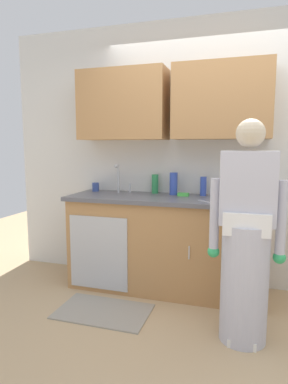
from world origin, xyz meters
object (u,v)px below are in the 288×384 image
at_px(person_at_sink, 246,250).
at_px(bottle_water_tall, 262,189).
at_px(sink, 117,196).
at_px(sponge, 183,194).
at_px(cup_by_sink, 96,187).
at_px(bottle_dish_liquid, 203,186).
at_px(bottle_soap, 174,184).
at_px(bottle_cleaner_spray, 155,184).
at_px(knife_on_counter, 208,202).

distance_m(person_at_sink, bottle_water_tall, 1.01).
bearing_deg(person_at_sink, bottle_water_tall, 82.14).
distance_m(sink, sponge, 0.68).
bearing_deg(cup_by_sink, bottle_dish_liquid, 0.52).
distance_m(person_at_sink, bottle_dish_liquid, 1.06).
bearing_deg(bottle_soap, bottle_dish_liquid, 3.12).
xyz_separation_m(person_at_sink, bottle_water_tall, (0.13, 0.95, 0.33)).
height_order(bottle_soap, bottle_dish_liquid, bottle_soap).
distance_m(bottle_water_tall, bottle_dish_liquid, 0.56).
bearing_deg(person_at_sink, bottle_soap, 129.41).
bearing_deg(sponge, sink, -171.60).
bearing_deg(bottle_cleaner_spray, bottle_dish_liquid, -4.05).
height_order(bottle_cleaner_spray, bottle_dish_liquid, bottle_cleaner_spray).
xyz_separation_m(sink, bottle_water_tall, (1.42, 0.22, 0.10)).
bearing_deg(cup_by_sink, person_at_sink, -29.07).
bearing_deg(bottle_water_tall, bottle_cleaner_spray, -179.60).
bearing_deg(bottle_soap, sponge, -28.42).
height_order(sink, bottle_dish_liquid, sink).
xyz_separation_m(bottle_soap, bottle_dish_liquid, (0.30, 0.02, -0.02)).
distance_m(bottle_water_tall, bottle_cleaner_spray, 1.07).
distance_m(bottle_dish_liquid, sponge, 0.22).
relative_size(bottle_water_tall, knife_on_counter, 0.72).
xyz_separation_m(sink, bottle_dish_liquid, (0.86, 0.18, 0.11)).
bearing_deg(bottle_water_tall, bottle_soap, -176.00).
bearing_deg(person_at_sink, sponge, 126.68).
distance_m(bottle_cleaner_spray, knife_on_counter, 0.74).
relative_size(sink, bottle_cleaner_spray, 2.51).
relative_size(person_at_sink, sponge, 14.73).
bearing_deg(bottle_water_tall, person_at_sink, -97.86).
distance_m(sink, bottle_dish_liquid, 0.88).
xyz_separation_m(person_at_sink, cup_by_sink, (-1.61, 0.89, 0.30)).
height_order(bottle_soap, knife_on_counter, bottle_soap).
distance_m(sink, person_at_sink, 1.50).
xyz_separation_m(bottle_soap, bottle_cleaner_spray, (-0.21, 0.05, -0.01)).
distance_m(person_at_sink, bottle_cleaner_spray, 1.37).
bearing_deg(sponge, cup_by_sink, 176.11).
distance_m(person_at_sink, knife_on_counter, 0.67).
bearing_deg(knife_on_counter, bottle_water_tall, -96.27).
relative_size(person_at_sink, bottle_soap, 7.13).
bearing_deg(sink, bottle_water_tall, 8.87).
relative_size(bottle_water_tall, sponge, 1.57).
distance_m(bottle_soap, cup_by_sink, 0.88).
height_order(sink, bottle_cleaner_spray, sink).
relative_size(cup_by_sink, knife_on_counter, 0.39).
height_order(bottle_soap, cup_by_sink, bottle_soap).
bearing_deg(cup_by_sink, bottle_water_tall, 1.80).
bearing_deg(person_at_sink, knife_on_counter, 123.03).
distance_m(bottle_soap, knife_on_counter, 0.55).
bearing_deg(bottle_water_tall, sponge, -170.71).
bearing_deg(bottle_dish_liquid, sink, -168.31).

